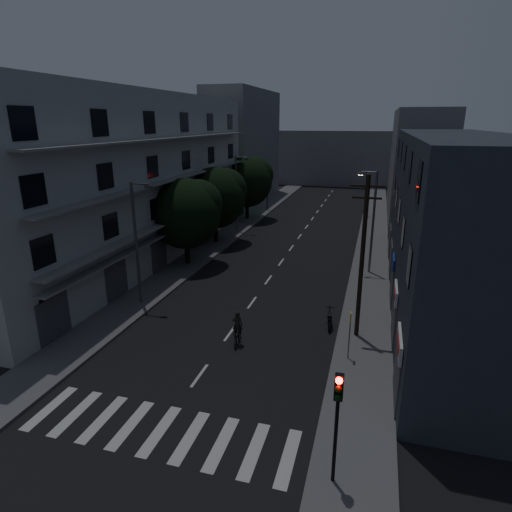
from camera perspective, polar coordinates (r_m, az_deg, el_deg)
The scene contains 23 objects.
ground at distance 41.85m, azimuth 4.86°, elevation 1.26°, with size 160.00×160.00×0.00m, color black.
sidewalk_left at distance 43.80m, azimuth -4.81°, elevation 2.11°, with size 3.00×90.00×0.15m, color #565659.
sidewalk_right at distance 41.15m, azimuth 15.16°, elevation 0.52°, with size 3.00×90.00×0.15m, color #565659.
crosswalk at distance 18.68m, azimuth -12.71°, elevation -21.77°, with size 10.90×3.00×0.01m.
lane_markings at distance 47.78m, azimuth 6.32°, elevation 3.29°, with size 0.15×60.50×0.01m.
building_left at distance 38.15m, azimuth -15.25°, elevation 9.87°, with size 7.00×36.00×14.00m.
building_right at distance 29.48m, azimuth 24.26°, elevation 3.83°, with size 6.19×28.00×11.00m.
building_far_left at distance 65.54m, azimuth -1.56°, elevation 14.33°, with size 6.00×20.00×16.00m, color slate.
building_far_right at distance 56.88m, azimuth 20.70°, elevation 11.22°, with size 6.00×20.00×13.00m, color slate.
building_far_end at distance 85.06m, azimuth 10.99°, elevation 12.75°, with size 24.00×8.00×10.00m, color slate.
tree_near at distance 35.81m, azimuth -9.31°, elevation 5.95°, with size 5.81×5.81×7.17m.
tree_mid at distance 42.36m, azimuth -5.43°, elevation 8.03°, with size 5.97×5.97×7.35m.
tree_far at distance 52.69m, azimuth -1.13°, elevation 10.14°, with size 6.11×6.11×7.56m.
traffic_signal_near at distance 14.54m, azimuth 10.81°, elevation -19.14°, with size 0.28×0.37×4.10m.
traffic_signal_far_right at distance 55.90m, azimuth 14.57°, elevation 8.16°, with size 0.28×0.37×4.10m.
traffic_signal_far_left at distance 58.18m, azimuth 1.51°, elevation 9.06°, with size 0.28×0.37×4.10m.
street_lamp_left_near at distance 28.25m, azimuth -15.54°, elevation 2.33°, with size 1.51×0.25×8.00m.
street_lamp_right at distance 34.34m, azimuth 15.20°, elevation 5.00°, with size 1.51×0.25×8.00m.
street_lamp_left_far at distance 46.77m, azimuth -2.53°, elevation 8.82°, with size 1.51×0.25×8.00m.
utility_pole at distance 23.49m, azimuth 14.00°, elevation 0.09°, with size 1.80×0.24×9.00m.
bus_stop_sign at distance 22.12m, azimuth 12.43°, elevation -9.25°, with size 0.06×0.35×2.52m.
motorcycle at distance 25.94m, azimuth 9.77°, elevation -8.41°, with size 0.53×1.82×1.17m.
cyclist at distance 23.71m, azimuth -2.48°, elevation -10.22°, with size 0.74×1.62×1.98m.
Camera 1 is at (7.50, -14.46, 11.72)m, focal length 30.00 mm.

